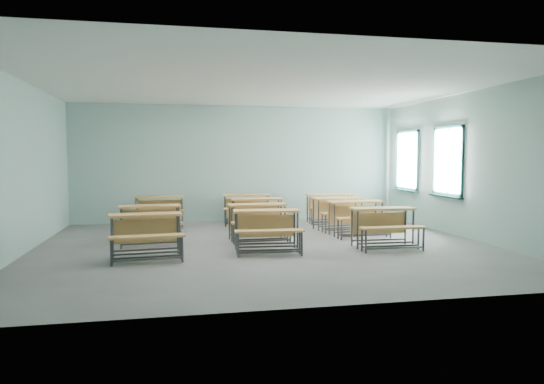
{
  "coord_description": "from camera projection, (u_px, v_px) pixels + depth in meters",
  "views": [
    {
      "loc": [
        -1.77,
        -9.44,
        1.79
      ],
      "look_at": [
        0.38,
        1.2,
        1.0
      ],
      "focal_mm": 32.0,
      "sensor_mm": 36.0,
      "label": 1
    }
  ],
  "objects": [
    {
      "name": "desk_unit_r1c2",
      "position": [
        358.0,
        213.0,
        10.97
      ],
      "size": [
        1.28,
        0.88,
        0.78
      ],
      "rotation": [
        0.0,
        0.0,
        0.03
      ],
      "color": "#C78B47",
      "rests_on": "ground"
    },
    {
      "name": "desk_unit_r3c0",
      "position": [
        160.0,
        206.0,
        12.41
      ],
      "size": [
        1.27,
        0.87,
        0.78
      ],
      "rotation": [
        0.0,
        0.0,
        -0.02
      ],
      "color": "#C78B47",
      "rests_on": "ground"
    },
    {
      "name": "desk_unit_r2c1",
      "position": [
        258.0,
        209.0,
        11.67
      ],
      "size": [
        1.26,
        0.85,
        0.78
      ],
      "rotation": [
        0.0,
        0.0,
        -0.01
      ],
      "color": "#C78B47",
      "rests_on": "ground"
    },
    {
      "name": "desk_unit_r3c1",
      "position": [
        247.0,
        204.0,
        12.9
      ],
      "size": [
        1.32,
        0.94,
        0.78
      ],
      "rotation": [
        0.0,
        0.0,
        -0.08
      ],
      "color": "#C78B47",
      "rests_on": "ground"
    },
    {
      "name": "room",
      "position": [
        269.0,
        166.0,
        9.64
      ],
      "size": [
        9.04,
        8.04,
        3.24
      ],
      "color": "gray",
      "rests_on": "ground"
    },
    {
      "name": "desk_unit_r1c0",
      "position": [
        150.0,
        218.0,
        10.01
      ],
      "size": [
        1.32,
        0.94,
        0.78
      ],
      "rotation": [
        0.0,
        0.0,
        0.08
      ],
      "color": "#C78B47",
      "rests_on": "ground"
    },
    {
      "name": "desk_unit_r3c2",
      "position": [
        331.0,
        204.0,
        13.07
      ],
      "size": [
        1.3,
        0.92,
        0.78
      ],
      "rotation": [
        0.0,
        0.0,
        -0.06
      ],
      "color": "#C78B47",
      "rests_on": "ground"
    },
    {
      "name": "desk_unit_r2c2",
      "position": [
        340.0,
        208.0,
        11.91
      ],
      "size": [
        1.33,
        0.95,
        0.78
      ],
      "rotation": [
        0.0,
        0.0,
        0.09
      ],
      "color": "#C78B47",
      "rests_on": "ground"
    },
    {
      "name": "desk_unit_r0c0",
      "position": [
        146.0,
        229.0,
        8.5
      ],
      "size": [
        1.32,
        0.95,
        0.78
      ],
      "rotation": [
        0.0,
        0.0,
        0.09
      ],
      "color": "#C78B47",
      "rests_on": "ground"
    },
    {
      "name": "desk_unit_r0c2",
      "position": [
        385.0,
        221.0,
        9.53
      ],
      "size": [
        1.27,
        0.87,
        0.78
      ],
      "rotation": [
        0.0,
        0.0,
        -0.02
      ],
      "color": "#C78B47",
      "rests_on": "ground"
    },
    {
      "name": "desk_unit_r1c1",
      "position": [
        258.0,
        216.0,
        10.3
      ],
      "size": [
        1.28,
        0.88,
        0.78
      ],
      "rotation": [
        0.0,
        0.0,
        0.03
      ],
      "color": "#C78B47",
      "rests_on": "ground"
    },
    {
      "name": "desk_unit_r0c1",
      "position": [
        267.0,
        224.0,
        9.12
      ],
      "size": [
        1.31,
        0.93,
        0.78
      ],
      "rotation": [
        0.0,
        0.0,
        -0.07
      ],
      "color": "#C78B47",
      "rests_on": "ground"
    }
  ]
}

